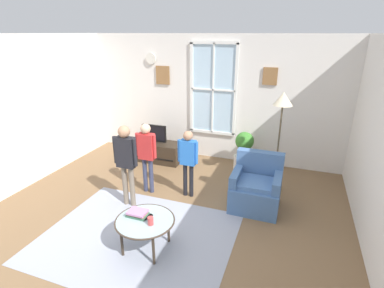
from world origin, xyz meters
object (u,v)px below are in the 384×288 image
object	(u,v)px
coffee_table	(145,222)
floor_lamp	(282,109)
armchair	(256,188)
person_black_shirt	(126,157)
person_red_shirt	(147,150)
tv_stand	(155,151)
person_blue_shirt	(188,156)
book_stack	(138,213)
remote_near_cup	(150,218)
remote_near_books	(148,217)
potted_plant_by_window	(244,151)
cup	(151,221)
television	(154,133)

from	to	relation	value
coffee_table	floor_lamp	distance (m)	2.86
armchair	person_black_shirt	bearing A→B (deg)	-161.24
armchair	person_red_shirt	distance (m)	1.93
tv_stand	armchair	xyz separation A→B (m)	(2.38, -1.12, 0.11)
person_blue_shirt	person_black_shirt	size ratio (longest dim) A/B	0.87
book_stack	remote_near_cup	bearing A→B (deg)	-1.58
remote_near_books	remote_near_cup	size ratio (longest dim) A/B	1.00
remote_near_books	person_blue_shirt	xyz separation A→B (m)	(0.03, 1.41, 0.29)
person_black_shirt	potted_plant_by_window	world-z (taller)	person_black_shirt
person_red_shirt	remote_near_cup	bearing A→B (deg)	-60.84
person_blue_shirt	person_black_shirt	world-z (taller)	person_black_shirt
floor_lamp	armchair	bearing A→B (deg)	-108.72
remote_near_cup	person_black_shirt	distance (m)	1.23
remote_near_books	floor_lamp	distance (m)	2.79
remote_near_cup	floor_lamp	size ratio (longest dim) A/B	0.08
cup	floor_lamp	size ratio (longest dim) A/B	0.06
book_stack	remote_near_books	xyz separation A→B (m)	(0.15, 0.01, -0.03)
armchair	coffee_table	size ratio (longest dim) A/B	1.12
book_stack	potted_plant_by_window	size ratio (longest dim) A/B	0.34
tv_stand	potted_plant_by_window	size ratio (longest dim) A/B	1.47
coffee_table	cup	bearing A→B (deg)	-26.57
cup	person_blue_shirt	size ratio (longest dim) A/B	0.09
television	floor_lamp	xyz separation A→B (m)	(2.62, -0.42, 0.85)
coffee_table	person_black_shirt	distance (m)	1.24
television	armchair	xyz separation A→B (m)	(2.38, -1.12, -0.31)
person_blue_shirt	person_red_shirt	bearing A→B (deg)	-171.41
coffee_table	potted_plant_by_window	world-z (taller)	potted_plant_by_window
tv_stand	book_stack	distance (m)	2.82
television	remote_near_books	bearing A→B (deg)	-65.02
coffee_table	person_blue_shirt	size ratio (longest dim) A/B	0.65
remote_near_cup	floor_lamp	distance (m)	2.78
coffee_table	person_blue_shirt	distance (m)	1.50
cup	person_blue_shirt	world-z (taller)	person_blue_shirt
coffee_table	remote_near_books	world-z (taller)	remote_near_books
coffee_table	armchair	bearing A→B (deg)	52.09
television	cup	size ratio (longest dim) A/B	5.39
coffee_table	remote_near_cup	distance (m)	0.08
television	person_blue_shirt	distance (m)	1.71
person_red_shirt	person_blue_shirt	bearing A→B (deg)	8.59
armchair	potted_plant_by_window	world-z (taller)	armchair
book_stack	remote_near_cup	xyz separation A→B (m)	(0.19, -0.01, -0.03)
cup	person_black_shirt	size ratio (longest dim) A/B	0.08
coffee_table	floor_lamp	bearing A→B (deg)	57.36
person_blue_shirt	book_stack	bearing A→B (deg)	-96.96
remote_near_books	potted_plant_by_window	distance (m)	2.92
coffee_table	book_stack	distance (m)	0.15
television	person_blue_shirt	size ratio (longest dim) A/B	0.47
book_stack	person_blue_shirt	world-z (taller)	person_blue_shirt
coffee_table	cup	xyz separation A→B (m)	(0.11, -0.06, 0.08)
television	coffee_table	size ratio (longest dim) A/B	0.72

